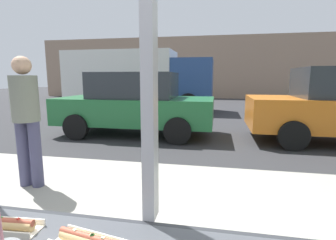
{
  "coord_description": "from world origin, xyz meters",
  "views": [
    {
      "loc": [
        0.26,
        -0.89,
        1.52
      ],
      "look_at": [
        -0.38,
        2.44,
        0.97
      ],
      "focal_mm": 27.43,
      "sensor_mm": 36.0,
      "label": 1
    }
  ],
  "objects": [
    {
      "name": "parked_car_green",
      "position": [
        -1.9,
        5.68,
        0.85
      ],
      "size": [
        4.12,
        1.9,
        1.67
      ],
      "color": "#236B38",
      "rests_on": "ground"
    },
    {
      "name": "hotdog_tray_far",
      "position": [
        -0.52,
        -0.12,
        0.97
      ],
      "size": [
        0.27,
        0.12,
        0.05
      ],
      "color": "beige",
      "rests_on": "window_counter"
    },
    {
      "name": "pedestrian",
      "position": [
        -2.05,
        1.86,
        1.09
      ],
      "size": [
        0.32,
        0.32,
        1.63
      ],
      "color": "#40405E",
      "rests_on": "sidewalk_strip"
    },
    {
      "name": "ground_plane",
      "position": [
        0.0,
        8.0,
        0.0
      ],
      "size": [
        60.0,
        60.0,
        0.0
      ],
      "primitive_type": "plane",
      "color": "#2D2D30"
    },
    {
      "name": "window_wall",
      "position": [
        0.0,
        0.08,
        1.76
      ],
      "size": [
        2.66,
        0.2,
        2.9
      ],
      "color": "#56544F",
      "rests_on": "ground"
    },
    {
      "name": "building_facade_far",
      "position": [
        0.0,
        19.41,
        2.3
      ],
      "size": [
        28.0,
        1.2,
        4.6
      ],
      "primitive_type": "cube",
      "color": "gray",
      "rests_on": "ground"
    },
    {
      "name": "box_truck",
      "position": [
        -3.43,
        10.75,
        1.52
      ],
      "size": [
        6.71,
        2.44,
        2.74
      ],
      "color": "silver",
      "rests_on": "ground"
    },
    {
      "name": "sidewalk_strip",
      "position": [
        0.0,
        1.6,
        0.08
      ],
      "size": [
        16.0,
        2.8,
        0.15
      ],
      "primitive_type": "cube",
      "color": "#9E998E",
      "rests_on": "ground"
    }
  ]
}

